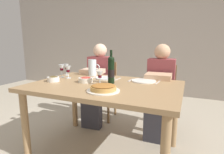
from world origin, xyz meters
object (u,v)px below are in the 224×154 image
Objects in this scene: dining_table at (104,93)px; dinner_plate_left_setting at (144,81)px; wine_glass_right_diner at (68,70)px; dinner_plate_right_setting at (105,78)px; diner_right at (159,88)px; olive_bowl at (53,79)px; wine_glass_spare at (66,67)px; water_pitcher at (92,69)px; salad_bowl at (86,79)px; wine_glass_centre at (100,75)px; diner_left at (97,81)px; wine_bottle at (111,70)px; chair_left at (104,86)px; wine_glass_left_diner at (62,68)px; chair_right at (161,92)px; baked_tart at (103,88)px.

dining_table is 0.46m from dinner_plate_left_setting.
wine_glass_right_diner is 0.56× the size of dinner_plate_left_setting.
dinner_plate_right_setting is 0.20× the size of diner_right.
olive_bowl is 0.89× the size of wine_glass_spare.
olive_bowl is (-0.22, -0.48, -0.06)m from water_pitcher.
salad_bowl is 1.11× the size of wine_glass_centre.
diner_left is (-0.40, 0.71, -0.24)m from wine_glass_centre.
dinner_plate_right_setting is at bearing 123.28° from diner_left.
chair_left is at bearing 120.56° from wine_bottle.
wine_glass_left_diner is (-0.64, 0.14, 0.20)m from dining_table.
dinner_plate_right_setting is at bearing 39.11° from olive_bowl.
wine_glass_centre is at bearing -144.20° from dining_table.
water_pitcher is 1.01m from chair_right.
wine_glass_right_diner is (-0.53, 0.12, 0.19)m from dining_table.
salad_bowl is 0.97× the size of wine_glass_left_diner.
wine_glass_centre reaches higher than chair_right.
salad_bowl is 0.66× the size of dinner_plate_right_setting.
baked_tart is at bearing -78.81° from wine_bottle.
wine_glass_right_diner is at bearing 174.60° from wine_bottle.
dinner_plate_right_setting is at bearing 19.70° from wine_glass_right_diner.
wine_glass_right_diner reaches higher than wine_glass_centre.
salad_bowl is at bearing 16.70° from olive_bowl.
water_pitcher is at bearing 127.27° from wine_glass_centre.
wine_bottle reaches higher than chair_left.
wine_glass_centre reaches higher than baked_tart.
dinner_plate_left_setting is 0.68m from chair_right.
diner_right reaches higher than wine_glass_right_diner.
dining_table is 0.19m from wine_glass_centre.
diner_right is (0.41, 0.60, -0.29)m from wine_bottle.
water_pitcher is 0.32m from wine_glass_right_diner.
olive_bowl is (-0.68, 0.15, 0.00)m from baked_tart.
wine_glass_spare is (-0.14, 0.16, 0.00)m from wine_glass_right_diner.
wine_bottle is 0.30m from dinner_plate_right_setting.
baked_tart is 0.25× the size of diner_left.
wine_glass_centre is 0.94× the size of wine_glass_spare.
wine_glass_right_diner is 0.13× the size of diner_right.
wine_bottle is 0.75m from wine_glass_spare.
water_pitcher is at bearing 96.32° from chair_left.
wine_glass_spare is 0.77m from chair_left.
diner_right is at bearing 18.79° from wine_glass_spare.
baked_tart is at bearing -12.74° from olive_bowl.
chair_right is (0.80, 0.51, -0.35)m from water_pitcher.
dinner_plate_left_setting is at bearing -8.01° from water_pitcher.
wine_bottle is 0.58m from wine_glass_right_diner.
diner_right is at bearing 72.80° from dinner_plate_left_setting.
chair_right is (0.98, 0.78, -0.36)m from wine_glass_right_diner.
wine_glass_spare reaches higher than salad_bowl.
wine_glass_left_diner is (-0.75, 0.39, 0.08)m from baked_tart.
water_pitcher reaches higher than olive_bowl.
dining_table is 1.02m from chair_right.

